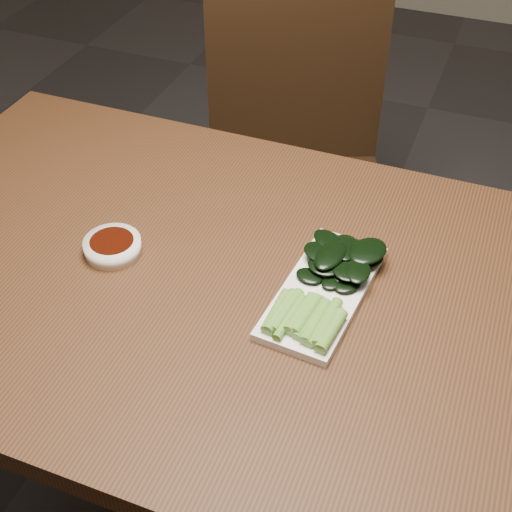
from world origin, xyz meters
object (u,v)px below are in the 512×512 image
(serving_plate, at_px, (323,292))
(gai_lan, at_px, (327,282))
(sauce_bowl, at_px, (113,246))
(table, at_px, (258,317))
(chair_far, at_px, (296,170))

(serving_plate, height_order, gai_lan, gai_lan)
(sauce_bowl, xyz_separation_m, gai_lan, (0.36, 0.03, 0.01))
(sauce_bowl, relative_size, serving_plate, 0.34)
(table, bearing_deg, gai_lan, 10.39)
(serving_plate, bearing_deg, table, -170.83)
(table, xyz_separation_m, sauce_bowl, (-0.25, -0.01, 0.09))
(sauce_bowl, distance_m, gai_lan, 0.36)
(gai_lan, bearing_deg, serving_plate, -146.48)
(table, xyz_separation_m, gai_lan, (0.11, 0.02, 0.10))
(table, distance_m, serving_plate, 0.13)
(table, distance_m, chair_far, 0.73)
(table, height_order, chair_far, chair_far)
(table, relative_size, sauce_bowl, 14.89)
(serving_plate, relative_size, gai_lan, 1.06)
(chair_far, distance_m, gai_lan, 0.77)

